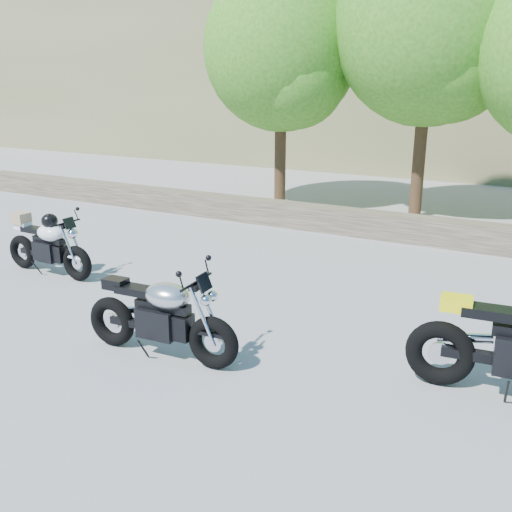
{
  "coord_description": "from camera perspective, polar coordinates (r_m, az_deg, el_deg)",
  "views": [
    {
      "loc": [
        3.76,
        -5.54,
        3.04
      ],
      "look_at": [
        0.2,
        1.0,
        0.75
      ],
      "focal_mm": 40.0,
      "sensor_mm": 36.0,
      "label": 1
    }
  ],
  "objects": [
    {
      "name": "ground",
      "position": [
        7.35,
        -5.15,
        -7.4
      ],
      "size": [
        90.0,
        90.0,
        0.0
      ],
      "primitive_type": "plane",
      "color": "gray",
      "rests_on": "ground"
    },
    {
      "name": "stone_wall",
      "position": [
        11.99,
        9.52,
        3.39
      ],
      "size": [
        22.0,
        0.55,
        0.5
      ],
      "primitive_type": "cube",
      "color": "#493B30",
      "rests_on": "ground"
    },
    {
      "name": "tree_decid_left",
      "position": [
        14.1,
        2.85,
        19.48
      ],
      "size": [
        3.67,
        3.67,
        5.62
      ],
      "color": "#382314",
      "rests_on": "ground"
    },
    {
      "name": "tree_decid_mid",
      "position": [
        13.42,
        17.37,
        20.64
      ],
      "size": [
        4.08,
        4.08,
        6.24
      ],
      "color": "#382314",
      "rests_on": "ground"
    },
    {
      "name": "silver_bike",
      "position": [
        6.56,
        -9.49,
        -6.06
      ],
      "size": [
        1.99,
        0.63,
        1.0
      ],
      "rotation": [
        0.0,
        0.0,
        0.06
      ],
      "color": "black",
      "rests_on": "ground"
    },
    {
      "name": "white_bike",
      "position": [
        9.84,
        -20.15,
        1.1
      ],
      "size": [
        1.86,
        0.59,
        1.03
      ],
      "rotation": [
        0.0,
        0.0,
        -0.02
      ],
      "color": "black",
      "rests_on": "ground"
    }
  ]
}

